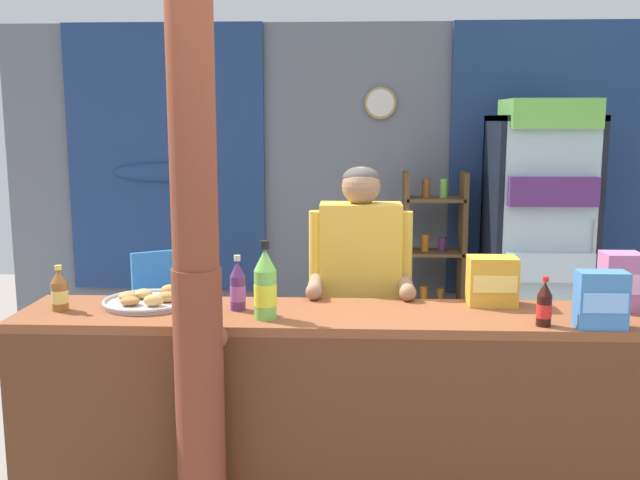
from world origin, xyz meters
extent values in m
plane|color=gray|center=(0.00, 1.26, 0.00)|extent=(8.22, 8.22, 0.00)
cube|color=slate|center=(0.00, 3.22, 1.26)|extent=(5.56, 0.12, 2.51)
cube|color=navy|center=(-1.46, 3.13, 1.46)|extent=(1.58, 0.04, 2.12)
ellipsoid|color=navy|center=(-1.46, 3.11, 1.35)|extent=(0.87, 0.10, 0.16)
cube|color=navy|center=(1.59, 3.13, 1.46)|extent=(1.58, 0.04, 2.12)
ellipsoid|color=navy|center=(1.59, 3.11, 1.35)|extent=(0.87, 0.10, 0.16)
cylinder|color=tan|center=(0.25, 3.14, 1.89)|extent=(0.25, 0.03, 0.25)
cylinder|color=white|center=(0.25, 3.13, 1.89)|extent=(0.21, 0.01, 0.21)
cube|color=beige|center=(1.17, 3.14, 1.63)|extent=(0.24, 0.02, 0.18)
cube|color=brown|center=(-0.03, 0.46, 0.91)|extent=(2.78, 0.51, 0.04)
cube|color=brown|center=(-0.03, 0.23, 0.45)|extent=(2.78, 0.04, 0.89)
cube|color=brown|center=(-1.38, 0.46, 0.45)|extent=(0.08, 0.46, 0.89)
cylinder|color=brown|center=(-0.56, 0.09, 0.60)|extent=(0.19, 0.19, 1.20)
cylinder|color=brown|center=(-0.56, 0.09, 1.80)|extent=(0.18, 0.18, 1.20)
ellipsoid|color=brown|center=(-0.47, 0.09, 0.93)|extent=(0.06, 0.05, 0.08)
cube|color=black|center=(1.38, 2.93, 0.90)|extent=(0.71, 0.04, 1.80)
cube|color=black|center=(1.04, 2.63, 0.90)|extent=(0.04, 0.64, 1.80)
cube|color=black|center=(1.72, 2.63, 0.90)|extent=(0.04, 0.64, 1.80)
cube|color=black|center=(1.38, 2.63, 1.78)|extent=(0.71, 0.64, 0.04)
cube|color=black|center=(1.38, 2.63, 0.04)|extent=(0.71, 0.64, 0.08)
cube|color=silver|center=(1.38, 2.32, 0.95)|extent=(0.65, 0.02, 1.64)
cylinder|color=#B7B7BC|center=(1.68, 2.28, 0.90)|extent=(0.02, 0.02, 0.40)
cube|color=silver|center=(1.38, 2.63, 0.67)|extent=(0.63, 0.56, 0.02)
cube|color=silver|center=(1.38, 2.50, 0.78)|extent=(0.59, 0.52, 0.20)
cube|color=silver|center=(1.38, 2.63, 1.18)|extent=(0.63, 0.56, 0.02)
cube|color=#56286B|center=(1.38, 2.50, 1.29)|extent=(0.59, 0.52, 0.20)
cube|color=silver|center=(1.38, 2.63, 1.70)|extent=(0.63, 0.56, 0.02)
cube|color=#75C64C|center=(1.38, 2.50, 1.81)|extent=(0.59, 0.52, 0.20)
cube|color=brown|center=(0.44, 2.89, 0.69)|extent=(0.04, 0.28, 1.38)
cube|color=brown|center=(0.88, 2.89, 0.69)|extent=(0.04, 0.28, 1.38)
cube|color=brown|center=(0.66, 2.89, 1.17)|extent=(0.44, 0.28, 0.02)
cylinder|color=brown|center=(0.60, 2.89, 1.25)|extent=(0.06, 0.06, 0.14)
cylinder|color=#75C64C|center=(0.73, 2.89, 1.25)|extent=(0.06, 0.06, 0.14)
cube|color=brown|center=(0.66, 2.89, 0.76)|extent=(0.44, 0.28, 0.02)
cylinder|color=orange|center=(0.60, 2.89, 0.83)|extent=(0.06, 0.06, 0.13)
cylinder|color=#56286B|center=(0.73, 2.89, 0.82)|extent=(0.06, 0.06, 0.11)
cube|color=brown|center=(0.66, 2.89, 0.34)|extent=(0.44, 0.28, 0.02)
cylinder|color=orange|center=(0.60, 2.89, 0.42)|extent=(0.06, 0.06, 0.13)
cylinder|color=brown|center=(0.73, 2.89, 0.42)|extent=(0.06, 0.06, 0.12)
cube|color=#3884D6|center=(-1.20, 2.12, 0.44)|extent=(0.60, 0.60, 0.04)
cube|color=#3884D6|center=(-1.30, 2.30, 0.66)|extent=(0.38, 0.24, 0.40)
cylinder|color=#3884D6|center=(-1.27, 1.86, 0.22)|extent=(0.04, 0.04, 0.44)
cylinder|color=#3884D6|center=(-0.94, 2.05, 0.22)|extent=(0.04, 0.04, 0.44)
cylinder|color=#3884D6|center=(-1.46, 2.19, 0.22)|extent=(0.04, 0.04, 0.44)
cylinder|color=#3884D6|center=(-1.13, 2.38, 0.22)|extent=(0.04, 0.04, 0.44)
cube|color=#3884D6|center=(-1.37, 2.02, 0.56)|extent=(0.23, 0.36, 0.03)
cube|color=#3884D6|center=(-1.03, 2.22, 0.56)|extent=(0.23, 0.36, 0.03)
cylinder|color=#28282D|center=(-0.01, 0.95, 0.39)|extent=(0.11, 0.11, 0.79)
cylinder|color=#28282D|center=(0.16, 0.95, 0.39)|extent=(0.11, 0.11, 0.79)
cube|color=gold|center=(0.08, 0.95, 1.07)|extent=(0.40, 0.20, 0.57)
sphere|color=#997051|center=(0.08, 0.95, 1.44)|extent=(0.19, 0.19, 0.19)
ellipsoid|color=#4C4742|center=(0.08, 0.96, 1.49)|extent=(0.18, 0.18, 0.10)
cylinder|color=gold|center=(-0.14, 0.95, 1.15)|extent=(0.08, 0.08, 0.34)
cylinder|color=#997051|center=(-0.14, 0.80, 0.97)|extent=(0.07, 0.26, 0.07)
sphere|color=#997051|center=(-0.14, 0.67, 0.97)|extent=(0.08, 0.08, 0.08)
cylinder|color=gold|center=(0.30, 0.95, 1.15)|extent=(0.08, 0.08, 0.34)
cylinder|color=#997051|center=(0.30, 0.80, 0.97)|extent=(0.07, 0.26, 0.07)
sphere|color=#997051|center=(0.30, 0.67, 0.97)|extent=(0.08, 0.08, 0.08)
cylinder|color=#75C64C|center=(-0.33, 0.34, 1.04)|extent=(0.09, 0.09, 0.21)
cone|color=#75C64C|center=(-0.33, 0.34, 1.19)|extent=(0.09, 0.09, 0.09)
cylinder|color=black|center=(-0.33, 0.34, 1.25)|extent=(0.04, 0.04, 0.03)
cylinder|color=yellow|center=(-0.33, 0.34, 1.04)|extent=(0.10, 0.10, 0.09)
cylinder|color=black|center=(0.82, 0.29, 1.00)|extent=(0.06, 0.06, 0.13)
cone|color=black|center=(0.82, 0.29, 1.09)|extent=(0.06, 0.06, 0.06)
cylinder|color=red|center=(0.82, 0.29, 1.13)|extent=(0.03, 0.03, 0.02)
cylinder|color=red|center=(0.82, 0.29, 1.00)|extent=(0.06, 0.06, 0.06)
cylinder|color=brown|center=(-1.25, 0.44, 1.00)|extent=(0.07, 0.07, 0.13)
cone|color=brown|center=(-1.25, 0.44, 1.09)|extent=(0.07, 0.07, 0.06)
cylinder|color=#E5CC4C|center=(-1.25, 0.44, 1.13)|extent=(0.03, 0.03, 0.02)
cylinder|color=#E5D166|center=(-1.25, 0.44, 1.00)|extent=(0.07, 0.07, 0.06)
cylinder|color=#56286B|center=(-0.46, 0.48, 1.01)|extent=(0.07, 0.07, 0.15)
cone|color=#56286B|center=(-0.46, 0.48, 1.12)|extent=(0.07, 0.07, 0.07)
cylinder|color=silver|center=(-0.46, 0.48, 1.17)|extent=(0.03, 0.03, 0.02)
cylinder|color=purple|center=(-0.46, 0.48, 1.01)|extent=(0.07, 0.07, 0.07)
cube|color=#B76699|center=(1.22, 0.57, 1.06)|extent=(0.16, 0.14, 0.25)
cube|color=#F7A5D8|center=(1.22, 0.50, 1.06)|extent=(0.15, 0.00, 0.09)
cube|color=gold|center=(0.67, 0.62, 1.04)|extent=(0.22, 0.14, 0.22)
cube|color=#FFE26D|center=(0.67, 0.55, 1.04)|extent=(0.20, 0.00, 0.08)
cube|color=#3D75B7|center=(1.04, 0.27, 1.05)|extent=(0.20, 0.11, 0.23)
cube|color=#7CB5F7|center=(1.04, 0.21, 1.05)|extent=(0.18, 0.00, 0.08)
cylinder|color=#BCBCC1|center=(-0.89, 0.55, 0.94)|extent=(0.39, 0.39, 0.02)
torus|color=#BCBCC1|center=(-0.89, 0.55, 0.96)|extent=(0.40, 0.40, 0.02)
ellipsoid|color=#C68947|center=(-0.80, 0.54, 0.97)|extent=(0.10, 0.06, 0.05)
ellipsoid|color=#C68947|center=(-0.81, 0.65, 0.98)|extent=(0.09, 0.07, 0.06)
ellipsoid|color=tan|center=(-0.92, 0.60, 0.97)|extent=(0.08, 0.08, 0.04)
ellipsoid|color=#C68947|center=(-0.99, 0.56, 0.97)|extent=(0.08, 0.09, 0.04)
ellipsoid|color=#B2753D|center=(-0.95, 0.47, 0.97)|extent=(0.09, 0.08, 0.04)
ellipsoid|color=tan|center=(-0.84, 0.46, 0.98)|extent=(0.09, 0.06, 0.05)
camera|label=1|loc=(0.04, -2.58, 1.76)|focal=40.35mm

